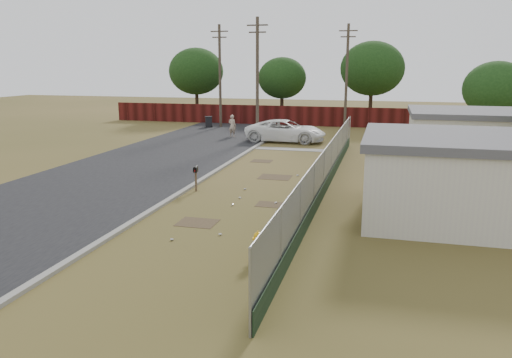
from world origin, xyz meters
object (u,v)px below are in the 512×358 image
(fire_hydrant, at_px, (258,246))
(pedestrian, at_px, (232,126))
(trash_bin, at_px, (209,122))
(mailbox, at_px, (196,171))
(pickup_truck, at_px, (286,131))

(fire_hydrant, bearing_deg, pedestrian, 108.99)
(trash_bin, bearing_deg, mailbox, -71.41)
(mailbox, height_order, pickup_truck, pickup_truck)
(fire_hydrant, height_order, mailbox, mailbox)
(mailbox, bearing_deg, fire_hydrant, -56.62)
(fire_hydrant, bearing_deg, trash_bin, 112.53)
(pickup_truck, xyz_separation_m, pedestrian, (-4.56, 1.43, 0.06))
(pickup_truck, xyz_separation_m, trash_bin, (-8.50, 6.82, -0.31))
(fire_hydrant, distance_m, trash_bin, 31.94)
(fire_hydrant, xyz_separation_m, pedestrian, (-8.30, 24.12, 0.45))
(mailbox, relative_size, pickup_truck, 0.20)
(fire_hydrant, relative_size, pedestrian, 0.52)
(pickup_truck, distance_m, trash_bin, 10.90)
(fire_hydrant, xyz_separation_m, mailbox, (-4.72, 7.17, 0.49))
(pedestrian, bearing_deg, pickup_truck, 173.43)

